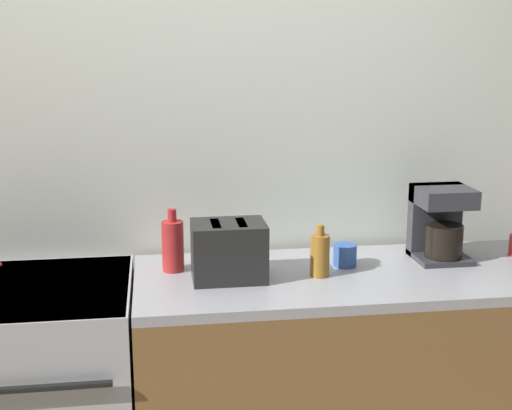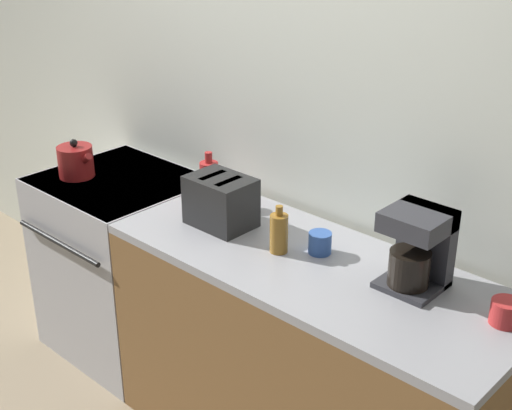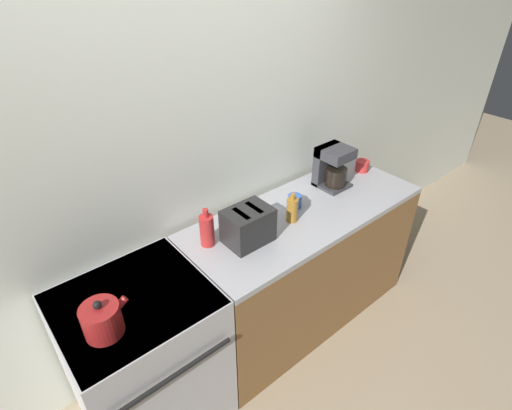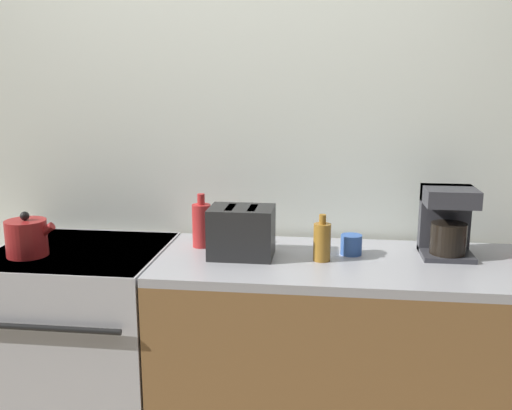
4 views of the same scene
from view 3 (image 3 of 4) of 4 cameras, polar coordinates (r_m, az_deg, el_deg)
ground_plane at (r=2.79m, az=1.86°, el=-24.42°), size 12.00×12.00×0.00m
wall_back at (r=2.33m, az=-9.36°, el=5.77°), size 8.00×0.05×2.60m
stove at (r=2.39m, az=-15.44°, el=-20.32°), size 0.73×0.70×0.93m
counter_block at (r=2.86m, az=6.54°, el=-8.48°), size 1.64×0.65×0.93m
kettle at (r=1.90m, az=-21.10°, el=-15.04°), size 0.21×0.17×0.19m
toaster at (r=2.24m, az=-1.15°, el=-2.96°), size 0.26×0.20×0.21m
coffee_maker at (r=2.80m, az=10.78°, el=5.53°), size 0.21×0.21×0.29m
bottle_amber at (r=2.43m, az=5.19°, el=-0.64°), size 0.07×0.07×0.19m
bottle_red at (r=2.23m, az=-7.02°, el=-3.55°), size 0.08×0.08×0.24m
cup_red at (r=3.09m, az=14.93°, el=5.45°), size 0.10×0.10×0.08m
cup_blue at (r=2.58m, az=5.55°, el=0.57°), size 0.09×0.09×0.08m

